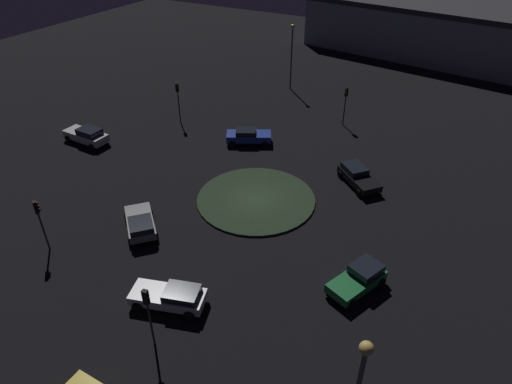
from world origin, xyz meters
name	(u,v)px	position (x,y,z in m)	size (l,w,h in m)	color
ground_plane	(256,200)	(0.00, 0.00, 0.00)	(117.04, 117.04, 0.00)	black
roundabout_island	(256,199)	(0.00, 0.00, 0.08)	(9.35, 9.35, 0.17)	#263823
car_green	(359,279)	(-5.30, -10.03, 0.75)	(4.20, 3.10, 1.46)	#1E7238
car_white	(171,296)	(-11.92, -0.82, 0.72)	(2.96, 4.68, 1.36)	white
car_black	(358,176)	(6.17, -6.28, 0.71)	(4.11, 4.33, 1.35)	black
car_grey	(140,223)	(-7.39, 5.35, 0.73)	(4.04, 4.15, 1.34)	slate
car_silver	(87,135)	(0.73, 18.93, 0.82)	(2.10, 4.60, 1.59)	silver
car_blue	(248,136)	(8.15, 5.28, 0.74)	(3.53, 4.57, 1.42)	#1E38A5
traffic_light_west	(148,307)	(-14.58, -1.69, 2.92)	(0.37, 0.32, 4.09)	#2D2D2D
traffic_light_northeast	(178,95)	(8.71, 13.78, 3.06)	(0.37, 0.40, 4.31)	#2D2D2D
traffic_light_east	(346,99)	(16.38, -1.40, 2.87)	(0.37, 0.32, 4.02)	#2D2D2D
traffic_light_northwest	(39,216)	(-11.88, 9.61, 2.83)	(0.39, 0.38, 3.97)	#2D2D2D
streetlamp_east	(292,49)	(23.03, 7.74, 4.84)	(0.48, 0.48, 7.67)	#4C4C51
store_building	(451,31)	(45.95, -6.81, 3.63)	(20.50, 41.57, 7.25)	#8C939E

